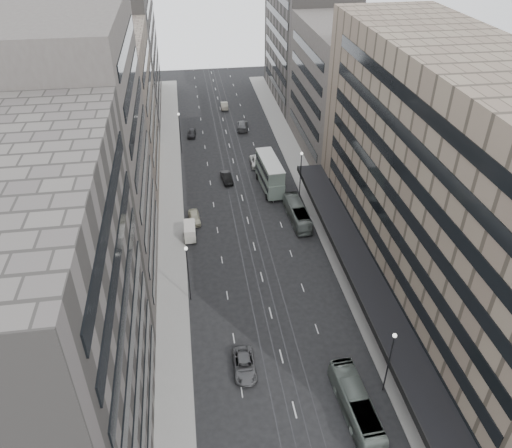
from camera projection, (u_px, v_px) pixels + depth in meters
ground at (283, 363)px, 55.28m from camera, size 220.00×220.00×0.00m
sidewalk_right at (309, 188)px, 87.45m from camera, size 4.00×125.00×0.15m
sidewalk_left at (171, 198)px, 84.50m from camera, size 4.00×125.00×0.15m
department_store at (460, 196)px, 56.11m from camera, size 19.20×60.00×30.00m
building_right_mid at (344, 91)px, 93.82m from camera, size 15.00×28.00×24.00m
building_right_far at (307, 40)px, 117.29m from camera, size 15.00×32.00×28.00m
building_left_a at (30, 346)px, 37.69m from camera, size 15.00×28.00×30.00m
building_left_b at (77, 162)px, 58.70m from camera, size 15.00×26.00×34.00m
building_left_c at (106, 113)px, 83.34m from camera, size 15.00×28.00×25.00m
building_left_d at (120, 51)px, 109.54m from camera, size 15.00×38.00×28.00m
lamp_right_near at (390, 356)px, 49.47m from camera, size 0.44×0.44×8.32m
lamp_right_far at (301, 169)px, 82.25m from camera, size 0.44×0.44×8.32m
lamp_left_near at (188, 267)px, 61.01m from camera, size 0.44×0.44×8.32m
lamp_left_far at (180, 128)px, 96.25m from camera, size 0.44×0.44×8.32m
bus_near at (356, 405)px, 49.18m from camera, size 2.89×10.38×2.86m
bus_far at (297, 213)px, 78.26m from camera, size 2.68×9.94×2.75m
double_decker at (270, 173)px, 85.77m from camera, size 3.70×10.33×5.56m
panel_van at (190, 231)px, 74.32m from camera, size 1.88×3.74×2.35m
sedan_2 at (244, 365)px, 54.15m from camera, size 2.49×5.25×1.45m
sedan_4 at (194, 217)px, 78.42m from camera, size 2.03×4.45×1.48m
sedan_5 at (227, 178)px, 89.15m from camera, size 2.07×4.71×1.50m
sedan_6 at (258, 161)px, 94.57m from camera, size 2.93×5.94×1.62m
sedan_7 at (242, 125)px, 108.58m from camera, size 3.07×5.97×1.66m
sedan_8 at (192, 133)px, 105.50m from camera, size 2.12×4.28×1.40m
sedan_9 at (224, 105)px, 118.78m from camera, size 1.79×4.73×1.54m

